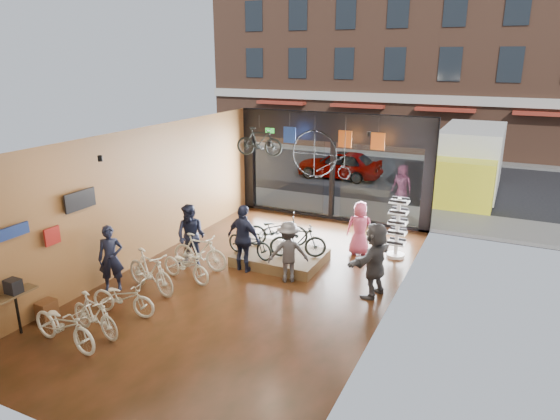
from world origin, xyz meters
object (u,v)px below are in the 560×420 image
Objects in this scene: display_bike_mid at (298,241)px; sunglasses_rack at (397,228)px; customer_5 at (375,260)px; hung_bike at (259,142)px; floor_bike_3 at (150,271)px; floor_bike_4 at (186,265)px; customer_1 at (191,236)px; display_bike_left at (250,242)px; display_bike_right at (277,230)px; floor_bike_0 at (64,325)px; customer_0 at (111,258)px; customer_2 at (244,239)px; display_platform at (280,258)px; customer_4 at (360,228)px; penny_farthing at (324,156)px; floor_bike_2 at (123,297)px; box_truck at (468,164)px; street_car at (340,164)px; floor_bike_1 at (95,315)px; customer_3 at (288,252)px; floor_bike_5 at (200,252)px.

sunglasses_rack is at bearing -73.42° from display_bike_mid.
customer_5 is 1.19× the size of hung_bike.
sunglasses_rack reaches higher than floor_bike_3.
floor_bike_4 is at bearing 174.20° from hung_bike.
display_bike_mid is at bearing 19.11° from customer_1.
customer_1 is at bearing -130.07° from sunglasses_rack.
display_bike_mid is (1.23, 0.51, 0.06)m from display_bike_left.
display_bike_right reaches higher than display_bike_mid.
floor_bike_0 is 1.08× the size of customer_0.
sunglasses_rack is (-0.05, 2.69, -0.04)m from customer_5.
customer_0 is 3.43m from customer_2.
customer_1 is (0.96, 2.06, 0.05)m from customer_0.
display_platform is at bearing -129.56° from sunglasses_rack.
penny_farthing reaches higher than customer_4.
display_platform is (1.95, 4.21, -0.27)m from floor_bike_2.
box_truck reaches higher than customer_5.
street_car is 12.29m from customer_5.
display_bike_right is at bearing -139.14° from sunglasses_rack.
street_car reaches higher than floor_bike_2.
floor_bike_4 is 0.89× the size of sunglasses_rack.
floor_bike_2 is 3.58m from customer_2.
box_truck is at bearing -42.90° from display_bike_mid.
customer_4 reaches higher than display_bike_right.
floor_bike_1 is 0.95× the size of floor_bike_4.
floor_bike_0 is 1.20× the size of floor_bike_1.
customer_5 is at bearing -167.11° from customer_2.
floor_bike_4 is 1.89m from display_bike_left.
customer_2 is at bearing -6.07° from floor_bike_1.
customer_4 reaches higher than street_car.
box_truck is 4.21× the size of customer_0.
floor_bike_0 is 6.27m from display_bike_mid.
display_bike_mid is 0.94m from customer_3.
customer_3 reaches higher than floor_bike_0.
floor_bike_4 is at bearing -14.04° from floor_bike_2.
display_bike_left is 3.30m from customer_4.
customer_5 is (6.00, 2.49, 0.09)m from customer_0.
customer_0 is (-0.97, 2.38, 0.37)m from floor_bike_0.
floor_bike_0 is 1.15× the size of floor_bike_2.
customer_5 is 2.69m from sunglasses_rack.
display_bike_right is at bearing -152.04° from hung_bike.
customer_0 is 0.94× the size of customer_1.
customer_4 is at bearing -26.20° from floor_bike_3.
street_car is at bearing 10.04° from floor_bike_1.
customer_5 reaches higher than sunglasses_rack.
display_bike_right is 3.53m from customer_5.
customer_5 is 1.05× the size of sunglasses_rack.
customer_3 is at bearing -80.91° from penny_farthing.
hung_bike is (-0.22, 4.01, 2.42)m from floor_bike_5.
customer_4 is (1.26, 1.66, 0.04)m from display_bike_mid.
street_car is 10.12m from display_bike_right.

